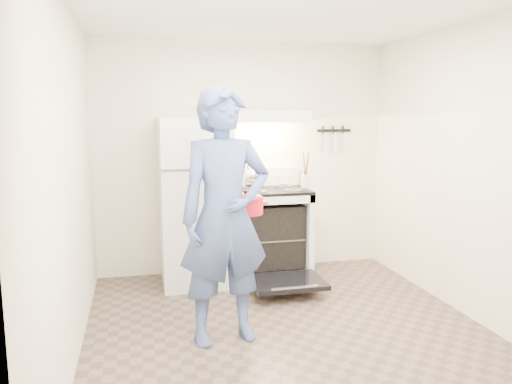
# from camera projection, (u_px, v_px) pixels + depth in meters

# --- Properties ---
(floor) EXTENTS (3.60, 3.60, 0.00)m
(floor) POSITION_uv_depth(u_px,v_px,m) (291.00, 335.00, 3.95)
(floor) COLOR brown
(floor) RESTS_ON ground
(back_wall) EXTENTS (3.20, 0.02, 2.50)m
(back_wall) POSITION_uv_depth(u_px,v_px,m) (244.00, 159.00, 5.49)
(back_wall) COLOR beige
(back_wall) RESTS_ON ground
(refrigerator) EXTENTS (0.70, 0.70, 1.70)m
(refrigerator) POSITION_uv_depth(u_px,v_px,m) (195.00, 202.00, 5.08)
(refrigerator) COLOR silver
(refrigerator) RESTS_ON floor
(stove_body) EXTENTS (0.76, 0.65, 0.92)m
(stove_body) POSITION_uv_depth(u_px,v_px,m) (271.00, 234.00, 5.35)
(stove_body) COLOR silver
(stove_body) RESTS_ON floor
(cooktop) EXTENTS (0.76, 0.65, 0.03)m
(cooktop) POSITION_uv_depth(u_px,v_px,m) (271.00, 190.00, 5.28)
(cooktop) COLOR black
(cooktop) RESTS_ON stove_body
(backsplash) EXTENTS (0.76, 0.07, 0.20)m
(backsplash) POSITION_uv_depth(u_px,v_px,m) (265.00, 176.00, 5.54)
(backsplash) COLOR silver
(backsplash) RESTS_ON cooktop
(oven_door) EXTENTS (0.70, 0.54, 0.04)m
(oven_door) POSITION_uv_depth(u_px,v_px,m) (287.00, 282.00, 4.83)
(oven_door) COLOR black
(oven_door) RESTS_ON floor
(oven_rack) EXTENTS (0.60, 0.52, 0.01)m
(oven_rack) POSITION_uv_depth(u_px,v_px,m) (271.00, 236.00, 5.36)
(oven_rack) COLOR slate
(oven_rack) RESTS_ON stove_body
(range_hood) EXTENTS (0.76, 0.50, 0.12)m
(range_hood) POSITION_uv_depth(u_px,v_px,m) (270.00, 116.00, 5.23)
(range_hood) COLOR silver
(range_hood) RESTS_ON back_wall
(knife_strip) EXTENTS (0.40, 0.02, 0.03)m
(knife_strip) POSITION_uv_depth(u_px,v_px,m) (334.00, 130.00, 5.67)
(knife_strip) COLOR black
(knife_strip) RESTS_ON back_wall
(pizza_stone) EXTENTS (0.35, 0.35, 0.02)m
(pizza_stone) POSITION_uv_depth(u_px,v_px,m) (263.00, 235.00, 5.32)
(pizza_stone) COLOR #92714F
(pizza_stone) RESTS_ON oven_rack
(tea_kettle) EXTENTS (0.22, 0.19, 0.27)m
(tea_kettle) POSITION_uv_depth(u_px,v_px,m) (253.00, 174.00, 5.43)
(tea_kettle) COLOR #BBBBC0
(tea_kettle) RESTS_ON cooktop
(utensil_jar) EXTENTS (0.11, 0.11, 0.13)m
(utensil_jar) POSITION_uv_depth(u_px,v_px,m) (306.00, 181.00, 5.16)
(utensil_jar) COLOR silver
(utensil_jar) RESTS_ON cooktop
(person) EXTENTS (0.77, 0.57, 1.94)m
(person) POSITION_uv_depth(u_px,v_px,m) (225.00, 217.00, 3.75)
(person) COLOR #344579
(person) RESTS_ON floor
(dutch_oven) EXTENTS (0.35, 0.28, 0.23)m
(dutch_oven) POSITION_uv_depth(u_px,v_px,m) (246.00, 206.00, 3.99)
(dutch_oven) COLOR red
(dutch_oven) RESTS_ON person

